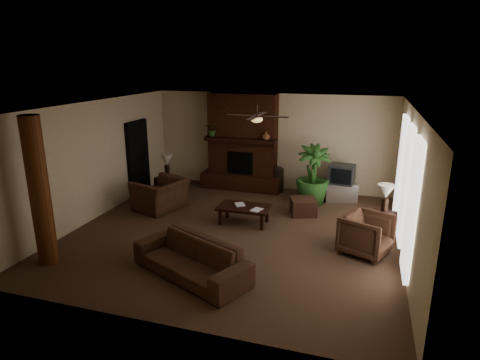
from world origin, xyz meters
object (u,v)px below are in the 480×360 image
(log_column, at_px, (39,192))
(floor_plant, at_px, (312,187))
(floor_vase, at_px, (278,177))
(lamp_right, at_px, (386,194))
(sofa, at_px, (191,253))
(armchair_left, at_px, (160,190))
(side_table_right, at_px, (382,225))
(armchair_right, at_px, (367,232))
(coffee_table, at_px, (244,208))
(lamp_left, at_px, (167,162))
(tv_stand, at_px, (340,192))
(side_table_left, at_px, (167,186))
(ottoman, at_px, (303,206))

(log_column, height_order, floor_plant, log_column)
(floor_vase, bearing_deg, lamp_right, -41.35)
(floor_plant, height_order, lamp_right, lamp_right)
(sofa, distance_m, armchair_left, 3.58)
(floor_plant, xyz_separation_m, side_table_right, (1.75, -1.77, -0.17))
(log_column, relative_size, armchair_right, 3.13)
(sofa, bearing_deg, floor_vase, 109.83)
(armchair_left, xyz_separation_m, coffee_table, (2.31, -0.29, -0.15))
(lamp_left, xyz_separation_m, lamp_right, (5.72, -1.21, 0.00))
(tv_stand, relative_size, floor_plant, 0.54)
(floor_vase, bearing_deg, floor_plant, -32.83)
(log_column, xyz_separation_m, coffee_table, (3.00, 2.94, -1.03))
(floor_plant, height_order, side_table_right, floor_plant)
(side_table_left, xyz_separation_m, lamp_left, (0.04, -0.01, 0.73))
(sofa, height_order, armchair_left, armchair_left)
(tv_stand, bearing_deg, lamp_right, -81.24)
(sofa, distance_m, armchair_right, 3.47)
(coffee_table, bearing_deg, ottoman, 39.28)
(tv_stand, relative_size, lamp_right, 1.31)
(ottoman, xyz_separation_m, lamp_right, (1.84, -0.90, 0.80))
(armchair_right, bearing_deg, log_column, 132.84)
(ottoman, xyz_separation_m, tv_stand, (0.81, 1.35, 0.05))
(armchair_right, distance_m, lamp_left, 5.80)
(tv_stand, relative_size, side_table_right, 1.55)
(log_column, xyz_separation_m, floor_vase, (3.25, 5.55, -0.97))
(side_table_left, height_order, lamp_left, lamp_left)
(floor_vase, bearing_deg, sofa, -94.88)
(tv_stand, height_order, side_table_left, side_table_left)
(sofa, height_order, armchair_right, armchair_right)
(lamp_right, bearing_deg, side_table_right, 96.42)
(side_table_right, bearing_deg, lamp_left, 168.39)
(armchair_right, bearing_deg, sofa, 143.84)
(log_column, distance_m, ottoman, 5.92)
(log_column, bearing_deg, tv_stand, 46.39)
(floor_plant, distance_m, side_table_right, 2.50)
(lamp_left, bearing_deg, side_table_left, 164.11)
(ottoman, xyz_separation_m, lamp_left, (-3.87, 0.30, 0.80))
(tv_stand, height_order, lamp_right, lamp_right)
(armchair_left, relative_size, coffee_table, 1.01)
(log_column, xyz_separation_m, side_table_right, (6.09, 3.08, -1.12))
(floor_plant, relative_size, side_table_left, 2.87)
(log_column, height_order, sofa, log_column)
(floor_plant, relative_size, lamp_right, 2.43)
(coffee_table, height_order, lamp_left, lamp_left)
(sofa, relative_size, lamp_right, 3.48)
(lamp_left, bearing_deg, log_column, -95.02)
(tv_stand, xyz_separation_m, lamp_left, (-4.68, -1.05, 0.75))
(armchair_right, relative_size, floor_plant, 0.57)
(log_column, height_order, armchair_right, log_column)
(coffee_table, distance_m, floor_vase, 2.62)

